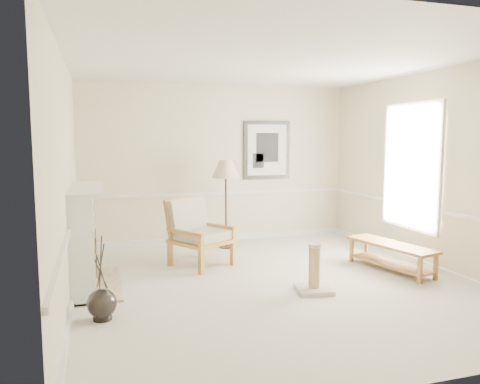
% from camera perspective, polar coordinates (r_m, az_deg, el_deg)
% --- Properties ---
extents(ground, '(5.50, 5.50, 0.00)m').
position_cam_1_polar(ground, '(6.36, 3.64, -11.11)').
color(ground, silver).
rests_on(ground, ground).
extents(room, '(5.04, 5.54, 2.92)m').
position_cam_1_polar(room, '(6.18, 4.72, 5.95)').
color(room, beige).
rests_on(room, ground).
extents(fireplace, '(0.64, 1.64, 1.31)m').
position_cam_1_polar(fireplace, '(6.40, -18.47, -5.40)').
color(fireplace, white).
rests_on(fireplace, ground).
extents(floor_vase, '(0.32, 0.32, 0.92)m').
position_cam_1_polar(floor_vase, '(5.34, -16.47, -13.00)').
color(floor_vase, black).
rests_on(floor_vase, ground).
extents(armchair, '(1.08, 1.09, 1.01)m').
position_cam_1_polar(armchair, '(7.20, -5.36, -4.54)').
color(armchair, '#AC8337').
rests_on(armchair, ground).
extents(floor_lamp, '(0.56, 0.56, 1.55)m').
position_cam_1_polar(floor_lamp, '(8.13, -1.74, 2.51)').
color(floor_lamp, black).
rests_on(floor_lamp, ground).
extents(bench, '(0.73, 1.47, 0.40)m').
position_cam_1_polar(bench, '(7.24, 17.94, -7.02)').
color(bench, '#AC8337').
rests_on(bench, ground).
extents(scratching_post, '(0.50, 0.50, 0.62)m').
position_cam_1_polar(scratching_post, '(6.07, 9.03, -10.14)').
color(scratching_post, beige).
rests_on(scratching_post, ground).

